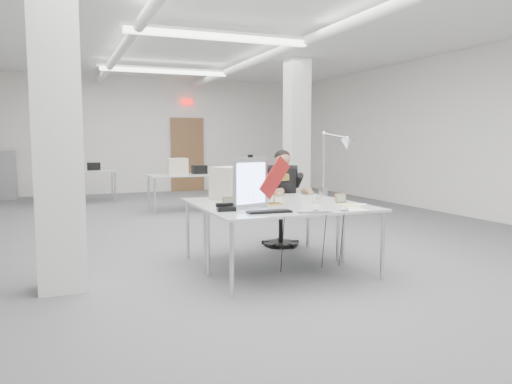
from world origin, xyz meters
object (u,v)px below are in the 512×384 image
at_px(desk_main, 295,210).
at_px(office_chair, 281,205).
at_px(laptop, 316,212).
at_px(beige_monitor, 233,183).
at_px(seated_person, 283,182).
at_px(monitor, 250,183).
at_px(bankers_lamp, 274,189).
at_px(architect_lamp, 334,162).
at_px(desk_phone, 226,209).

relative_size(desk_main, office_chair, 1.56).
relative_size(laptop, beige_monitor, 0.82).
bearing_deg(seated_person, monitor, -104.49).
distance_m(desk_main, beige_monitor, 1.08).
bearing_deg(office_chair, beige_monitor, -126.04).
height_order(office_chair, monitor, monitor).
distance_m(bankers_lamp, beige_monitor, 0.69).
relative_size(seated_person, beige_monitor, 1.90).
relative_size(desk_main, monitor, 3.35).
bearing_deg(monitor, architect_lamp, 2.99).
bearing_deg(beige_monitor, monitor, -120.43).
xyz_separation_m(laptop, architect_lamp, (0.81, 1.04, 0.43)).
height_order(office_chair, architect_lamp, architect_lamp).
distance_m(desk_main, laptop, 0.39).
bearing_deg(laptop, desk_main, 109.46).
relative_size(seated_person, laptop, 2.31).
height_order(desk_main, desk_phone, desk_phone).
relative_size(seated_person, desk_phone, 4.33).
bearing_deg(desk_main, desk_phone, 171.93).
relative_size(desk_main, seated_person, 2.27).
height_order(office_chair, laptop, office_chair).
height_order(desk_phone, architect_lamp, architect_lamp).
xyz_separation_m(desk_main, laptop, (0.04, -0.38, 0.03)).
distance_m(office_chair, seated_person, 0.33).
relative_size(monitor, desk_phone, 2.93).
bearing_deg(beige_monitor, desk_phone, -137.55).
bearing_deg(monitor, office_chair, 37.17).
xyz_separation_m(office_chair, laptop, (-0.51, -1.94, 0.19)).
distance_m(desk_main, bankers_lamp, 0.42).
bearing_deg(bankers_lamp, beige_monitor, 119.01).
xyz_separation_m(seated_person, beige_monitor, (-0.90, -0.51, 0.05)).
distance_m(office_chair, laptop, 2.02).
bearing_deg(office_chair, monitor, -103.47).
distance_m(desk_main, desk_phone, 0.74).
bearing_deg(desk_phone, laptop, -22.30).
height_order(seated_person, desk_phone, seated_person).
bearing_deg(laptop, monitor, 142.99).
relative_size(desk_main, beige_monitor, 4.30).
distance_m(seated_person, bankers_lamp, 1.30).
relative_size(seated_person, architect_lamp, 0.88).
xyz_separation_m(monitor, architect_lamp, (1.28, 0.47, 0.18)).
distance_m(desk_main, seated_person, 1.62).
bearing_deg(monitor, seated_person, 36.16).
height_order(seated_person, beige_monitor, seated_person).
bearing_deg(desk_phone, architect_lamp, 29.42).
distance_m(seated_person, monitor, 1.65).
distance_m(monitor, architect_lamp, 1.38).
xyz_separation_m(office_chair, seated_person, (0.00, -0.05, 0.32)).
distance_m(desk_main, monitor, 0.55).
distance_m(monitor, beige_monitor, 0.82).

